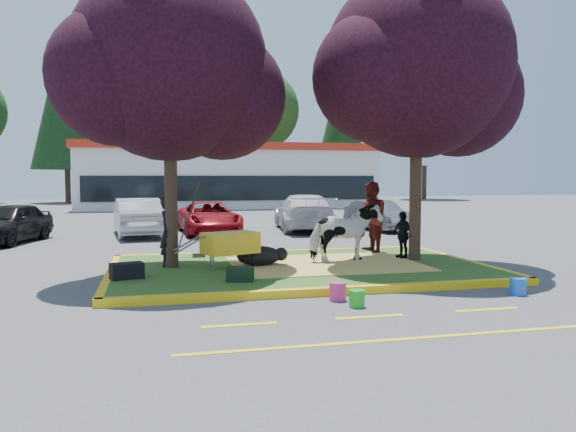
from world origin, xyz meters
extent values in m
plane|color=#424244|center=(0.00, 0.00, 0.00)|extent=(90.00, 90.00, 0.00)
cube|color=#274A17|center=(0.00, 0.00, 0.07)|extent=(8.00, 5.00, 0.15)
cube|color=yellow|center=(0.00, -2.58, 0.07)|extent=(8.30, 0.16, 0.15)
cube|color=yellow|center=(0.00, 2.58, 0.07)|extent=(8.30, 0.16, 0.15)
cube|color=yellow|center=(-4.08, 0.00, 0.07)|extent=(0.16, 5.30, 0.15)
cube|color=yellow|center=(4.08, 0.00, 0.07)|extent=(0.16, 5.30, 0.15)
cube|color=#E2CC5D|center=(0.60, 0.00, 0.15)|extent=(4.20, 3.00, 0.01)
cylinder|color=black|center=(-2.80, 0.40, 1.91)|extent=(0.28, 0.28, 3.53)
sphere|color=black|center=(-2.80, 0.40, 4.56)|extent=(4.20, 4.20, 4.20)
sphere|color=black|center=(-1.64, 0.60, 3.93)|extent=(2.86, 2.86, 2.86)
sphere|color=black|center=(-3.85, 0.10, 4.18)|extent=(2.86, 2.86, 2.86)
cylinder|color=black|center=(2.90, 0.20, 2.00)|extent=(0.28, 0.28, 3.70)
sphere|color=black|center=(2.90, 0.20, 4.77)|extent=(4.40, 4.40, 4.40)
sphere|color=black|center=(4.11, 0.40, 4.11)|extent=(2.99, 2.99, 2.99)
sphere|color=black|center=(1.80, -0.10, 4.37)|extent=(2.99, 2.99, 2.99)
cube|color=yellow|center=(-2.00, -4.20, 0.00)|extent=(1.10, 0.12, 0.01)
cube|color=yellow|center=(0.00, -4.20, 0.00)|extent=(1.10, 0.12, 0.01)
cube|color=yellow|center=(2.00, -4.20, 0.00)|extent=(1.10, 0.12, 0.01)
cube|color=yellow|center=(0.00, -5.40, 0.00)|extent=(6.00, 0.10, 0.01)
cube|color=silver|center=(2.00, 28.00, 2.00)|extent=(20.00, 8.00, 4.00)
cube|color=#B72913|center=(2.00, 28.00, 4.15)|extent=(20.40, 8.40, 0.50)
cube|color=black|center=(2.00, 23.95, 1.40)|extent=(19.00, 0.10, 1.60)
cylinder|color=black|center=(-10.00, 37.00, 1.96)|extent=(0.44, 0.44, 3.92)
cone|color=black|center=(-10.00, 37.00, 8.68)|extent=(5.60, 5.60, 11.90)
cylinder|color=black|center=(-2.00, 38.50, 1.54)|extent=(0.44, 0.44, 3.08)
sphere|color=#143811|center=(-2.00, 38.50, 6.82)|extent=(6.16, 6.16, 6.16)
cylinder|color=black|center=(6.00, 37.50, 1.82)|extent=(0.44, 0.44, 3.64)
sphere|color=#143811|center=(6.00, 37.50, 8.06)|extent=(7.28, 7.28, 7.28)
cylinder|color=black|center=(14.00, 38.00, 1.75)|extent=(0.44, 0.44, 3.50)
cone|color=black|center=(14.00, 38.00, 7.75)|extent=(5.00, 5.00, 10.62)
cylinder|color=black|center=(22.00, 37.00, 1.61)|extent=(0.44, 0.44, 3.22)
sphere|color=#143811|center=(22.00, 37.00, 7.13)|extent=(6.44, 6.44, 6.44)
imported|color=white|center=(1.12, 0.16, 0.84)|extent=(1.69, 0.89, 1.37)
ellipsoid|color=black|center=(-0.89, 0.16, 0.37)|extent=(1.10, 0.77, 0.44)
imported|color=black|center=(-2.85, 0.53, 0.92)|extent=(0.59, 0.67, 1.55)
imported|color=#4D1616|center=(2.37, 1.62, 1.08)|extent=(0.75, 0.94, 1.86)
imported|color=black|center=(2.70, 0.44, 0.72)|extent=(0.46, 0.72, 1.15)
cylinder|color=black|center=(-0.94, -0.01, 0.36)|extent=(0.41, 0.22, 0.41)
cylinder|color=slate|center=(-1.97, -0.26, 0.30)|extent=(0.04, 0.04, 0.30)
cylinder|color=slate|center=(-1.97, 0.24, 0.30)|extent=(0.04, 0.04, 0.30)
cube|color=yellow|center=(-1.57, -0.01, 0.70)|extent=(1.31, 1.05, 0.46)
cylinder|color=slate|center=(-2.42, -0.26, 0.72)|extent=(0.71, 0.30, 0.37)
cylinder|color=slate|center=(-2.42, 0.24, 0.72)|extent=(0.71, 0.30, 0.37)
cube|color=black|center=(-3.70, -0.85, 0.31)|extent=(0.68, 0.50, 0.31)
cube|color=black|center=(-1.59, -1.62, 0.28)|extent=(0.57, 0.43, 0.27)
cylinder|color=green|center=(0.04, -3.53, 0.14)|extent=(0.27, 0.27, 0.28)
cylinder|color=#D32E72|center=(-0.11, -3.00, 0.16)|extent=(0.33, 0.33, 0.31)
cylinder|color=blue|center=(3.21, -3.31, 0.15)|extent=(0.37, 0.37, 0.30)
imported|color=black|center=(-7.72, 7.51, 0.65)|extent=(2.44, 4.10, 1.31)
imported|color=#A5A8AD|center=(-3.76, 8.79, 0.68)|extent=(1.94, 4.30, 1.37)
imported|color=maroon|center=(-1.17, 8.96, 0.60)|extent=(2.24, 4.44, 1.21)
imported|color=silver|center=(2.63, 9.44, 0.72)|extent=(2.60, 5.15, 1.43)
imported|color=#4F5156|center=(5.53, 8.76, 0.60)|extent=(1.76, 3.76, 1.19)
camera|label=1|loc=(-3.17, -12.07, 2.13)|focal=35.00mm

